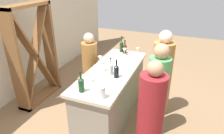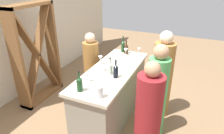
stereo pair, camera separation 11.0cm
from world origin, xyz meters
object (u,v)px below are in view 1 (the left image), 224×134
wine_bottle_rightmost_olive_green (121,46)px  wine_glass_near_right (102,64)px  wine_glass_far_left (89,76)px  wine_rack (34,55)px  person_left_guest (157,94)px  wine_bottle_center_clear_pale (111,68)px  wine_bottle_second_right_amber_brown (125,48)px  person_server_behind (90,70)px  wine_bottle_leftmost_olive_green (81,84)px  wine_glass_near_center (125,50)px  wine_glass_near_left (138,50)px  person_right_guest (150,118)px  water_pitcher (102,92)px  wine_bottle_second_left_near_black (116,71)px  person_center_guest (161,77)px  wine_glass_far_center (100,58)px

wine_bottle_rightmost_olive_green → wine_glass_near_right: bearing=-179.9°
wine_glass_near_right → wine_glass_far_left: (-0.41, 0.03, -0.02)m
wine_rack → person_left_guest: size_ratio=1.26×
wine_bottle_center_clear_pale → wine_bottle_second_right_amber_brown: size_ratio=1.04×
wine_glass_far_left → person_server_behind: 1.13m
wine_bottle_leftmost_olive_green → wine_bottle_center_clear_pale: bearing=-15.6°
wine_bottle_leftmost_olive_green → wine_glass_near_right: wine_bottle_leftmost_olive_green is taller
wine_glass_far_left → wine_glass_near_center: bearing=-7.1°
wine_glass_near_right → wine_glass_far_left: wine_glass_near_right is taller
wine_glass_near_left → wine_glass_near_right: (-0.88, 0.36, 0.01)m
wine_bottle_center_clear_pale → person_right_guest: person_right_guest is taller
wine_glass_near_left → person_right_guest: bearing=-158.3°
wine_glass_near_left → wine_glass_near_center: wine_glass_near_left is taller
wine_glass_near_center → wine_glass_near_right: (-0.80, 0.12, 0.02)m
person_server_behind → wine_glass_near_center: bearing=23.2°
person_left_guest → person_right_guest: person_left_guest is taller
wine_bottle_rightmost_olive_green → person_server_behind: size_ratio=0.23×
wine_glass_near_left → wine_glass_far_left: 1.35m
person_left_guest → water_pitcher: bearing=59.8°
wine_rack → wine_bottle_rightmost_olive_green: wine_rack is taller
wine_bottle_second_left_near_black → person_center_guest: 0.99m
person_server_behind → person_center_guest: bearing=2.4°
wine_bottle_second_left_near_black → water_pitcher: 0.59m
wine_glass_near_right → wine_rack: bearing=84.8°
wine_glass_far_left → wine_glass_far_center: size_ratio=0.98×
wine_glass_far_left → wine_glass_far_center: (0.64, 0.11, 0.01)m
wine_bottle_rightmost_olive_green → wine_glass_far_left: 1.38m
wine_bottle_leftmost_olive_green → wine_bottle_center_clear_pale: 0.64m
wine_rack → wine_glass_far_center: size_ratio=12.83×
wine_glass_far_center → wine_bottle_second_right_amber_brown: bearing=-18.5°
wine_glass_near_left → wine_glass_far_left: wine_glass_near_left is taller
wine_glass_far_left → wine_glass_far_center: 0.65m
wine_glass_near_left → wine_bottle_leftmost_olive_green: bearing=167.0°
wine_bottle_second_right_amber_brown → person_center_guest: bearing=-111.7°
wine_bottle_center_clear_pale → wine_glass_near_center: (0.86, 0.06, -0.01)m
wine_bottle_leftmost_olive_green → wine_glass_near_center: bearing=-4.5°
wine_glass_near_center → wine_glass_far_left: bearing=172.9°
wine_rack → wine_glass_far_left: size_ratio=13.11×
wine_bottle_second_left_near_black → wine_glass_near_right: (0.12, 0.30, 0.01)m
wine_bottle_second_left_near_black → wine_glass_near_left: wine_bottle_second_left_near_black is taller
wine_bottle_center_clear_pale → person_center_guest: (0.65, -0.72, -0.34)m
wine_bottle_second_left_near_black → person_left_guest: bearing=-76.2°
wine_bottle_second_left_near_black → wine_glass_near_center: (0.92, 0.18, -0.01)m
person_center_guest → person_server_behind: person_center_guest is taller
wine_bottle_second_right_amber_brown → water_pitcher: (-1.63, -0.23, -0.02)m
wine_bottle_leftmost_olive_green → wine_bottle_second_left_near_black: 0.63m
wine_bottle_second_left_near_black → wine_bottle_center_clear_pale: size_ratio=1.04×
person_left_guest → person_server_behind: bearing=-10.8°
wine_glass_near_left → wine_glass_far_center: wine_glass_near_left is taller
wine_bottle_second_right_amber_brown → wine_glass_far_left: size_ratio=1.83×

